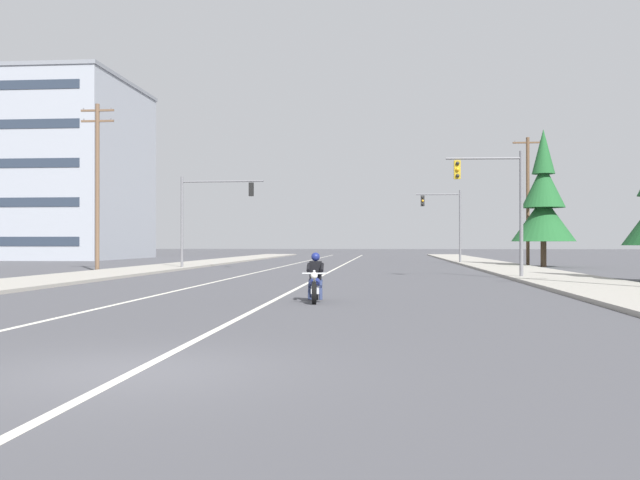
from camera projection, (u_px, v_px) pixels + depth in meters
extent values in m
plane|color=#47474C|center=(126.00, 371.00, 9.84)|extent=(400.00, 400.00, 0.00)
cube|color=beige|center=(341.00, 266.00, 54.65)|extent=(0.16, 100.00, 0.01)
cube|color=beige|center=(285.00, 266.00, 55.03)|extent=(0.16, 100.00, 0.01)
cube|color=#9E998E|center=(507.00, 268.00, 48.63)|extent=(4.40, 110.00, 0.14)
cube|color=#9E998E|center=(169.00, 267.00, 50.73)|extent=(4.40, 110.00, 0.14)
cylinder|color=black|center=(314.00, 293.00, 20.61)|extent=(0.16, 0.65, 0.64)
cylinder|color=black|center=(316.00, 290.00, 22.16)|extent=(0.16, 0.65, 0.64)
cylinder|color=silver|center=(314.00, 282.00, 20.71)|extent=(0.09, 0.33, 0.68)
sphere|color=white|center=(314.00, 276.00, 20.56)|extent=(0.20, 0.20, 0.20)
cylinder|color=silver|center=(314.00, 273.00, 20.76)|extent=(0.70, 0.09, 0.04)
ellipsoid|color=navy|center=(315.00, 282.00, 21.26)|extent=(0.35, 0.58, 0.28)
cube|color=silver|center=(315.00, 289.00, 21.38)|extent=(0.27, 0.45, 0.24)
cube|color=black|center=(316.00, 283.00, 21.70)|extent=(0.31, 0.54, 0.12)
cube|color=navy|center=(316.00, 280.00, 22.11)|extent=(0.22, 0.37, 0.08)
cylinder|color=silver|center=(311.00, 291.00, 21.78)|extent=(0.11, 0.55, 0.08)
cube|color=black|center=(316.00, 271.00, 21.66)|extent=(0.37, 0.26, 0.56)
sphere|color=navy|center=(316.00, 257.00, 21.65)|extent=(0.26, 0.26, 0.26)
cylinder|color=navy|center=(320.00, 283.00, 21.52)|extent=(0.17, 0.45, 0.30)
cylinder|color=navy|center=(321.00, 294.00, 21.34)|extent=(0.12, 0.16, 0.35)
cylinder|color=black|center=(322.00, 267.00, 21.40)|extent=(0.13, 0.53, 0.27)
cylinder|color=navy|center=(311.00, 283.00, 21.53)|extent=(0.17, 0.45, 0.30)
cylinder|color=navy|center=(310.00, 294.00, 21.35)|extent=(0.12, 0.16, 0.35)
cylinder|color=black|center=(308.00, 267.00, 21.41)|extent=(0.13, 0.53, 0.27)
cylinder|color=slate|center=(521.00, 215.00, 35.03)|extent=(0.18, 0.18, 6.20)
cylinder|color=slate|center=(483.00, 158.00, 35.14)|extent=(3.62, 0.25, 0.11)
cube|color=#B79319|center=(457.00, 170.00, 35.20)|extent=(0.31, 0.25, 0.90)
sphere|color=black|center=(458.00, 163.00, 35.05)|extent=(0.18, 0.18, 0.18)
sphere|color=orange|center=(458.00, 169.00, 35.04)|extent=(0.18, 0.18, 0.18)
sphere|color=black|center=(458.00, 176.00, 35.04)|extent=(0.18, 0.18, 0.18)
cylinder|color=slate|center=(182.00, 223.00, 48.65)|extent=(0.18, 0.18, 6.20)
cylinder|color=slate|center=(223.00, 181.00, 48.31)|extent=(5.58, 0.30, 0.11)
cube|color=black|center=(251.00, 189.00, 48.07)|extent=(0.31, 0.25, 0.90)
sphere|color=black|center=(252.00, 185.00, 48.22)|extent=(0.18, 0.18, 0.18)
sphere|color=orange|center=(252.00, 190.00, 48.22)|extent=(0.18, 0.18, 0.18)
sphere|color=black|center=(252.00, 194.00, 48.22)|extent=(0.18, 0.18, 0.18)
cylinder|color=slate|center=(460.00, 227.00, 61.04)|extent=(0.18, 0.18, 6.20)
cylinder|color=slate|center=(438.00, 194.00, 61.13)|extent=(3.70, 0.27, 0.11)
cube|color=black|center=(423.00, 201.00, 61.19)|extent=(0.31, 0.25, 0.90)
sphere|color=black|center=(423.00, 197.00, 61.04)|extent=(0.18, 0.18, 0.18)
sphere|color=orange|center=(423.00, 201.00, 61.04)|extent=(0.18, 0.18, 0.18)
sphere|color=black|center=(423.00, 204.00, 61.04)|extent=(0.18, 0.18, 0.18)
cylinder|color=brown|center=(97.00, 188.00, 44.39)|extent=(0.26, 0.26, 10.27)
cube|color=brown|center=(97.00, 110.00, 44.41)|extent=(2.08, 0.12, 0.12)
cylinder|color=slate|center=(84.00, 109.00, 44.48)|extent=(0.08, 0.08, 0.12)
cylinder|color=slate|center=(111.00, 109.00, 44.33)|extent=(0.08, 0.08, 0.12)
cube|color=brown|center=(97.00, 121.00, 44.40)|extent=(2.05, 0.12, 0.12)
cylinder|color=slate|center=(84.00, 120.00, 44.48)|extent=(0.08, 0.08, 0.12)
cylinder|color=slate|center=(111.00, 119.00, 44.33)|extent=(0.08, 0.08, 0.12)
cylinder|color=brown|center=(528.00, 202.00, 55.37)|extent=(0.26, 0.26, 9.82)
cube|color=brown|center=(528.00, 143.00, 55.39)|extent=(2.26, 0.12, 0.12)
cylinder|color=slate|center=(515.00, 141.00, 55.47)|extent=(0.08, 0.08, 0.12)
cylinder|color=slate|center=(540.00, 141.00, 55.30)|extent=(0.08, 0.08, 0.12)
cylinder|color=#4C3828|center=(544.00, 254.00, 52.56)|extent=(0.41, 0.41, 1.86)
cone|color=#1E5628|center=(543.00, 219.00, 52.57)|extent=(4.55, 4.55, 3.26)
cone|color=#1E5628|center=(543.00, 185.00, 52.58)|extent=(3.10, 3.10, 3.26)
cone|color=#1E5628|center=(543.00, 151.00, 52.59)|extent=(1.64, 1.64, 3.26)
cube|color=#999EA8|center=(48.00, 173.00, 79.83)|extent=(18.29, 18.81, 19.00)
cube|color=gray|center=(48.00, 85.00, 79.87)|extent=(18.53, 19.05, 0.40)
cube|color=#283342|center=(3.00, 241.00, 70.40)|extent=(15.36, 0.06, 0.90)
cube|color=#283342|center=(3.00, 202.00, 70.42)|extent=(15.36, 0.06, 0.90)
cube|color=#283342|center=(3.00, 163.00, 70.44)|extent=(15.36, 0.06, 0.90)
cube|color=#283342|center=(3.00, 124.00, 70.45)|extent=(15.36, 0.06, 0.90)
cube|color=#283342|center=(3.00, 85.00, 70.47)|extent=(15.36, 0.06, 0.90)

